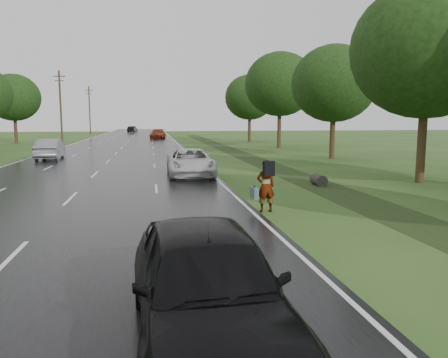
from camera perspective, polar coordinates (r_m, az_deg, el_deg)
name	(u,v)px	position (r m, az deg, el deg)	size (l,w,h in m)	color
ground	(9,261)	(11.40, -26.29, -9.63)	(220.00, 220.00, 0.00)	#294518
road	(124,145)	(55.61, -12.92, 4.29)	(14.00, 180.00, 0.04)	black
edge_stripe_east	(179,145)	(55.61, -5.94, 4.48)	(0.12, 180.00, 0.01)	silver
edge_stripe_west	(67,146)	(56.41, -19.79, 4.10)	(0.12, 180.00, 0.01)	silver
center_line	(124,145)	(55.61, -12.92, 4.32)	(0.12, 180.00, 0.01)	silver
drainage_ditch	(271,166)	(30.42, 6.19, 1.70)	(2.20, 120.00, 0.56)	#1F3012
utility_pole_far	(61,105)	(66.63, -20.57, 9.01)	(1.60, 0.26, 10.00)	#3E2719
utility_pole_distant	(90,110)	(96.25, -17.15, 8.64)	(1.60, 0.26, 10.00)	#3E2719
tree_east_b	(427,50)	(24.82, 25.03, 15.04)	(7.60, 7.60, 10.11)	#3E2719
tree_east_c	(334,84)	(37.61, 14.19, 11.98)	(7.00, 7.00, 9.29)	#3E2719
tree_east_d	(280,84)	(50.69, 7.32, 12.17)	(8.00, 8.00, 10.76)	#3E2719
tree_east_f	(250,97)	(64.08, 3.38, 10.60)	(7.20, 7.20, 9.62)	#3E2719
tree_west_f	(14,98)	(66.01, -25.78, 9.56)	(7.00, 7.00, 9.29)	#3E2719
pedestrian	(265,185)	(15.40, 5.41, -0.83)	(0.87, 0.72, 1.84)	#A5998C
white_pickup	(190,162)	(24.97, -4.41, 2.18)	(2.57, 5.57, 1.55)	silver
dark_sedan	(207,284)	(6.42, -2.27, -13.57)	(2.08, 5.17, 1.76)	black
silver_sedan	(50,149)	(37.84, -21.78, 3.63)	(1.73, 4.95, 1.63)	gray
far_car_red	(158,134)	(73.11, -8.62, 5.85)	(2.23, 5.50, 1.59)	maroon
far_car_dark	(132,129)	(106.87, -11.87, 6.35)	(1.62, 4.64, 1.53)	black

